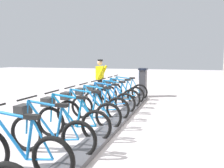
% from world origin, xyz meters
% --- Properties ---
extents(ground_plane, '(60.00, 60.00, 0.00)m').
position_xyz_m(ground_plane, '(0.00, 0.00, 0.00)').
color(ground_plane, '#BCB4B6').
extents(dock_rail_base, '(0.44, 8.71, 0.10)m').
position_xyz_m(dock_rail_base, '(0.00, 0.00, 0.05)').
color(dock_rail_base, '#47474C').
rests_on(dock_rail_base, ground).
extents(payment_kiosk, '(0.36, 0.52, 1.28)m').
position_xyz_m(payment_kiosk, '(0.05, -4.71, 0.67)').
color(payment_kiosk, '#38383D').
rests_on(payment_kiosk, ground).
extents(bike_docked_0, '(1.72, 0.54, 1.02)m').
position_xyz_m(bike_docked_0, '(0.62, -3.75, 0.43)').
color(bike_docked_0, black).
rests_on(bike_docked_0, ground).
extents(bike_docked_1, '(1.72, 0.54, 1.02)m').
position_xyz_m(bike_docked_1, '(0.62, -2.96, 0.43)').
color(bike_docked_1, black).
rests_on(bike_docked_1, ground).
extents(bike_docked_2, '(1.72, 0.54, 1.02)m').
position_xyz_m(bike_docked_2, '(0.62, -2.17, 0.43)').
color(bike_docked_2, black).
rests_on(bike_docked_2, ground).
extents(bike_docked_3, '(1.72, 0.54, 1.02)m').
position_xyz_m(bike_docked_3, '(0.62, -1.38, 0.43)').
color(bike_docked_3, black).
rests_on(bike_docked_3, ground).
extents(bike_docked_4, '(1.72, 0.54, 1.02)m').
position_xyz_m(bike_docked_4, '(0.62, -0.59, 0.43)').
color(bike_docked_4, black).
rests_on(bike_docked_4, ground).
extents(bike_docked_5, '(1.72, 0.54, 1.02)m').
position_xyz_m(bike_docked_5, '(0.62, 0.20, 0.43)').
color(bike_docked_5, black).
rests_on(bike_docked_5, ground).
extents(bike_docked_6, '(1.72, 0.54, 1.02)m').
position_xyz_m(bike_docked_6, '(0.62, 0.99, 0.43)').
color(bike_docked_6, black).
rests_on(bike_docked_6, ground).
extents(bike_docked_7, '(1.72, 0.54, 1.02)m').
position_xyz_m(bike_docked_7, '(0.62, 1.78, 0.43)').
color(bike_docked_7, black).
rests_on(bike_docked_7, ground).
extents(bike_docked_8, '(1.72, 0.54, 1.02)m').
position_xyz_m(bike_docked_8, '(0.62, 2.57, 0.43)').
color(bike_docked_8, black).
rests_on(bike_docked_8, ground).
extents(worker_near_rack, '(0.48, 0.65, 1.66)m').
position_xyz_m(worker_near_rack, '(1.72, -3.73, 0.91)').
color(worker_near_rack, white).
rests_on(worker_near_rack, ground).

